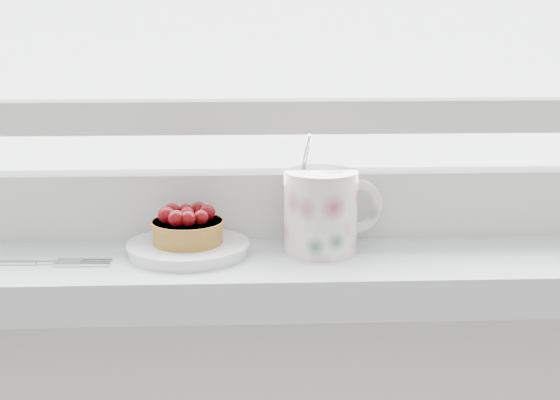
{
  "coord_description": "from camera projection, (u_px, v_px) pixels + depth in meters",
  "views": [
    {
      "loc": [
        -0.01,
        1.13,
        1.17
      ],
      "look_at": [
        0.03,
        1.88,
        1.0
      ],
      "focal_mm": 50.0,
      "sensor_mm": 36.0,
      "label": 1
    }
  ],
  "objects": [
    {
      "name": "floral_mug",
      "position": [
        323.0,
        210.0,
        0.79
      ],
      "size": [
        0.11,
        0.09,
        0.12
      ],
      "color": "silver",
      "rests_on": "windowsill"
    },
    {
      "name": "fork",
      "position": [
        23.0,
        262.0,
        0.76
      ],
      "size": [
        0.17,
        0.02,
        0.0
      ],
      "color": "silver",
      "rests_on": "windowsill"
    },
    {
      "name": "saucer",
      "position": [
        188.0,
        248.0,
        0.79
      ],
      "size": [
        0.12,
        0.12,
        0.01
      ],
      "primitive_type": "cylinder",
      "color": "white",
      "rests_on": "windowsill"
    },
    {
      "name": "raspberry_tart",
      "position": [
        187.0,
        227.0,
        0.78
      ],
      "size": [
        0.07,
        0.07,
        0.04
      ],
      "color": "brown",
      "rests_on": "saucer"
    }
  ]
}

